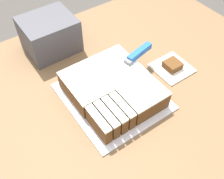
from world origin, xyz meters
name	(u,v)px	position (x,y,z in m)	size (l,w,h in m)	color
countertop	(117,163)	(0.00, 0.00, 0.45)	(1.40, 1.10, 0.89)	brown
cake_board	(112,96)	(0.00, 0.04, 0.90)	(0.30, 0.34, 0.01)	silver
cake	(112,88)	(0.00, 0.04, 0.93)	(0.26, 0.29, 0.07)	brown
knife	(132,58)	(0.12, 0.09, 0.97)	(0.33, 0.09, 0.02)	silver
paper_napkin	(172,68)	(0.26, 0.03, 0.90)	(0.13, 0.13, 0.01)	white
brownie	(172,65)	(0.26, 0.03, 0.91)	(0.06, 0.06, 0.03)	brown
storage_box	(50,35)	(-0.05, 0.39, 0.96)	(0.20, 0.17, 0.14)	#47474C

